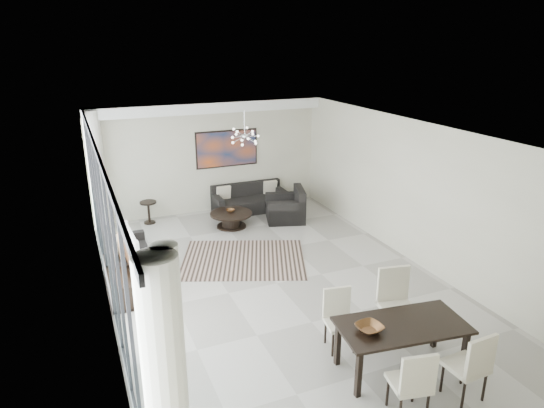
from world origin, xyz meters
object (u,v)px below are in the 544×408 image
coffee_table (231,219)px  television (126,249)px  tv_console (120,281)px  dining_table (402,330)px  sofa_main (250,202)px

coffee_table → television: 3.61m
tv_console → dining_table: bearing=-48.5°
sofa_main → tv_console: size_ratio=1.29×
tv_console → dining_table: 5.04m
coffee_table → sofa_main: 1.27m
coffee_table → tv_console: bearing=-141.2°
television → dining_table: (3.17, -3.80, -0.17)m
television → sofa_main: bearing=-50.2°
sofa_main → television: bearing=-137.8°
tv_console → coffee_table: bearing=38.8°
sofa_main → tv_console: (-3.72, -3.27, -0.00)m
dining_table → coffee_table: bearing=94.2°
tv_console → television: size_ratio=1.28×
coffee_table → television: television is taller
coffee_table → dining_table: size_ratio=0.56×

